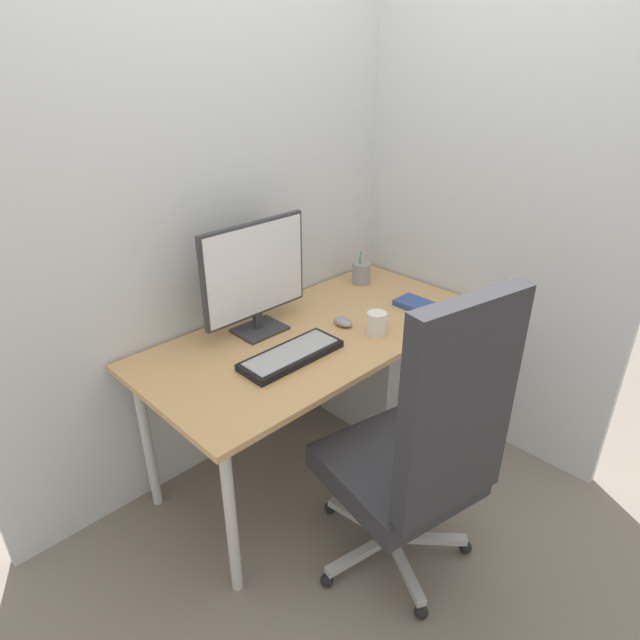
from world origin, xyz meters
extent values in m
plane|color=slate|center=(0.00, 0.00, 0.00)|extent=(8.00, 8.00, 0.00)
cube|color=silver|center=(0.00, 0.40, 1.40)|extent=(2.54, 0.04, 2.80)
cube|color=silver|center=(0.80, -0.14, 1.40)|extent=(0.04, 1.73, 2.80)
cube|color=tan|center=(0.00, 0.00, 0.70)|extent=(1.55, 0.74, 0.03)
cylinder|color=silver|center=(-0.70, -0.29, 0.34)|extent=(0.04, 0.04, 0.68)
cylinder|color=silver|center=(0.70, -0.29, 0.34)|extent=(0.04, 0.04, 0.68)
cylinder|color=silver|center=(-0.70, 0.29, 0.34)|extent=(0.04, 0.04, 0.68)
cylinder|color=silver|center=(0.70, 0.29, 0.34)|extent=(0.04, 0.04, 0.68)
sphere|color=black|center=(-0.46, -0.52, 0.03)|extent=(0.05, 0.05, 0.05)
cube|color=#B2B5BA|center=(-0.31, -0.55, 0.07)|extent=(0.30, 0.10, 0.03)
sphere|color=black|center=(-0.31, -0.85, 0.03)|extent=(0.05, 0.05, 0.05)
cube|color=#B2B5BA|center=(-0.23, -0.72, 0.07)|extent=(0.18, 0.28, 0.03)
sphere|color=black|center=(0.04, -0.81, 0.03)|extent=(0.05, 0.05, 0.05)
cube|color=#B2B5BA|center=(-0.06, -0.70, 0.07)|extent=(0.23, 0.25, 0.03)
sphere|color=black|center=(0.11, -0.46, 0.03)|extent=(0.05, 0.05, 0.05)
cube|color=#B2B5BA|center=(-0.02, -0.52, 0.07)|extent=(0.29, 0.16, 0.03)
sphere|color=black|center=(-0.20, -0.28, 0.03)|extent=(0.05, 0.05, 0.05)
cube|color=#B2B5BA|center=(-0.18, -0.43, 0.07)|extent=(0.07, 0.30, 0.03)
cylinder|color=#B2B5BA|center=(-0.16, -0.58, 0.22)|extent=(0.04, 0.04, 0.29)
cube|color=#2D2D33|center=(-0.16, -0.58, 0.42)|extent=(0.56, 0.58, 0.10)
cube|color=#2D2D33|center=(-0.21, -0.83, 0.84)|extent=(0.43, 0.15, 0.74)
cube|color=#B2B5BA|center=(0.50, 0.06, 0.27)|extent=(0.38, 0.46, 0.55)
cube|color=#262628|center=(0.50, -0.17, 0.38)|extent=(0.19, 0.01, 0.02)
cube|color=#333338|center=(-0.17, 0.18, 0.72)|extent=(0.21, 0.17, 0.01)
cube|color=#333338|center=(-0.17, 0.19, 0.76)|extent=(0.04, 0.02, 0.08)
cube|color=#333338|center=(-0.17, 0.19, 0.99)|extent=(0.51, 0.02, 0.40)
cube|color=silver|center=(-0.17, 0.18, 0.99)|extent=(0.49, 0.01, 0.38)
cube|color=black|center=(-0.23, -0.09, 0.72)|extent=(0.43, 0.16, 0.03)
cube|color=#9EA0A5|center=(-0.23, -0.09, 0.74)|extent=(0.39, 0.13, 0.00)
ellipsoid|color=gray|center=(0.12, -0.04, 0.73)|extent=(0.07, 0.10, 0.03)
cylinder|color=gray|center=(0.54, 0.22, 0.76)|extent=(0.09, 0.09, 0.11)
cylinder|color=#B2B5BA|center=(0.53, 0.22, 0.82)|extent=(0.03, 0.01, 0.11)
cylinder|color=#B2B5BA|center=(0.55, 0.22, 0.82)|extent=(0.03, 0.01, 0.11)
torus|color=#337FD8|center=(0.54, 0.22, 0.77)|extent=(0.03, 0.04, 0.01)
cylinder|color=#3FAD59|center=(0.52, 0.22, 0.82)|extent=(0.01, 0.02, 0.15)
cube|color=#334C8C|center=(0.51, -0.15, 0.72)|extent=(0.13, 0.18, 0.03)
cylinder|color=white|center=(0.17, -0.19, 0.76)|extent=(0.08, 0.08, 0.10)
torus|color=white|center=(0.22, -0.19, 0.76)|extent=(0.05, 0.01, 0.05)
camera|label=1|loc=(-1.42, -1.48, 1.81)|focal=30.29mm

